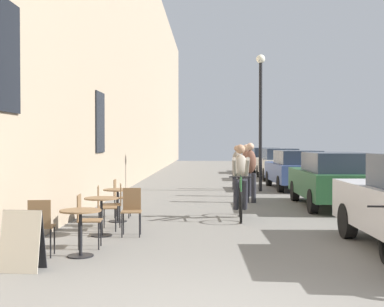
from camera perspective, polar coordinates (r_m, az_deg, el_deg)
building_facade_left at (r=19.64m, az=-8.11°, el=12.22°), size 0.54×68.00×11.01m
cafe_table_near at (r=8.24m, az=-12.14°, el=-7.44°), size 0.64×0.64×0.72m
cafe_chair_near_toward_street at (r=8.87m, az=-11.62°, el=-6.84°), size 0.41×0.41×0.89m
cafe_chair_near_toward_wall at (r=8.33m, az=-16.26°, el=-7.39°), size 0.42×0.42×0.89m
cafe_table_mid at (r=9.95m, az=-9.91°, el=-5.94°), size 0.64×0.64×0.72m
cafe_chair_mid_toward_street at (r=10.52m, az=-9.68°, el=-5.57°), size 0.44×0.44×0.89m
cafe_chair_mid_toward_wall at (r=9.92m, az=-6.65°, el=-5.97°), size 0.41×0.41×0.89m
cafe_table_far at (r=11.66m, az=-8.15°, el=-4.87°), size 0.64×0.64×0.72m
cafe_chair_far_toward_street at (r=12.30m, az=-7.98°, el=-4.57°), size 0.40×0.40×0.89m
cafe_chair_far_toward_wall at (r=10.99m, az=-8.38°, el=-5.27°), size 0.44×0.44×0.89m
sandwich_board_sign at (r=7.58m, az=-18.09°, el=-9.05°), size 0.57×0.40×0.84m
cyclist_on_bicycle at (r=12.03m, az=5.35°, el=-3.30°), size 0.52×1.76×1.74m
pedestrian_near at (r=15.20m, az=6.41°, el=-1.69°), size 0.35×0.25×1.74m
pedestrian_mid at (r=16.92m, az=5.98°, el=-1.50°), size 0.37×0.29×1.69m
pedestrian_far at (r=19.45m, az=4.95°, el=-1.23°), size 0.35×0.25×1.64m
street_lamp at (r=18.83m, az=7.53°, el=5.34°), size 0.32×0.32×4.90m
parked_car_second at (r=14.55m, az=15.23°, el=-2.69°), size 1.79×4.20×1.49m
parked_car_third at (r=19.82m, az=11.27°, el=-1.69°), size 1.84×4.15×1.46m
parked_car_fourth at (r=25.02m, az=9.46°, el=-1.06°), size 1.78×4.14×1.47m
parked_car_fifth at (r=30.25m, az=7.96°, el=-0.68°), size 1.72×4.06×1.44m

